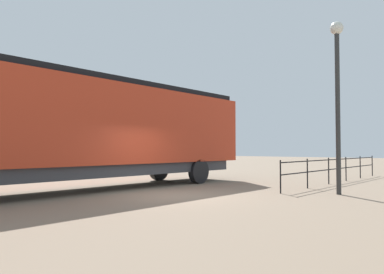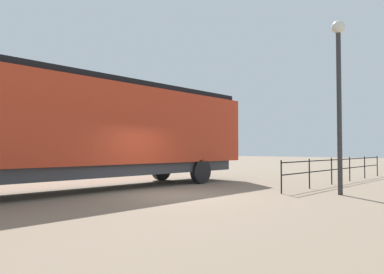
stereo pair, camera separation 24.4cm
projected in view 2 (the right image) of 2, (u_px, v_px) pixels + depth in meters
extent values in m
plane|color=#84705B|center=(173.00, 195.00, 12.30)|extent=(120.00, 120.00, 0.00)
cube|color=red|center=(91.00, 124.00, 13.80)|extent=(2.92, 15.17, 3.00)
cube|color=black|center=(199.00, 139.00, 18.34)|extent=(2.81, 2.79, 2.10)
cube|color=black|center=(91.00, 82.00, 13.85)|extent=(2.63, 14.57, 0.24)
cube|color=#38383D|center=(90.00, 170.00, 13.74)|extent=(2.63, 13.96, 0.45)
cylinder|color=black|center=(161.00, 169.00, 18.19)|extent=(0.30, 1.10, 1.10)
cylinder|color=black|center=(201.00, 171.00, 16.42)|extent=(0.30, 1.10, 1.10)
cylinder|color=#2D2D2D|center=(339.00, 112.00, 12.44)|extent=(0.16, 0.16, 5.65)
sphere|color=silver|center=(338.00, 27.00, 12.54)|extent=(0.45, 0.45, 0.45)
cube|color=black|center=(341.00, 159.00, 16.83)|extent=(0.04, 11.23, 0.04)
cube|color=black|center=(341.00, 169.00, 16.82)|extent=(0.04, 11.23, 0.04)
cylinder|color=black|center=(281.00, 177.00, 12.68)|extent=(0.05, 0.05, 1.17)
cylinder|color=black|center=(309.00, 174.00, 14.33)|extent=(0.05, 0.05, 1.17)
cylinder|color=black|center=(332.00, 171.00, 15.99)|extent=(0.05, 0.05, 1.17)
cylinder|color=black|center=(350.00, 169.00, 17.64)|extent=(0.05, 0.05, 1.17)
cylinder|color=black|center=(365.00, 167.00, 19.30)|extent=(0.05, 0.05, 1.17)
cylinder|color=black|center=(377.00, 166.00, 20.95)|extent=(0.05, 0.05, 1.17)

